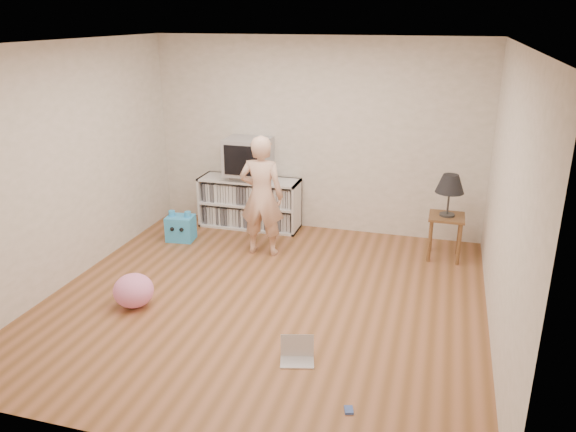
# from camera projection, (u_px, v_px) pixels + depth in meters

# --- Properties ---
(ground) EXTENTS (4.50, 4.50, 0.00)m
(ground) POSITION_uv_depth(u_px,v_px,m) (265.00, 300.00, 5.93)
(ground) COLOR brown
(ground) RESTS_ON ground
(walls) EXTENTS (4.52, 4.52, 2.60)m
(walls) POSITION_uv_depth(u_px,v_px,m) (263.00, 182.00, 5.49)
(walls) COLOR beige
(walls) RESTS_ON ground
(ceiling) EXTENTS (4.50, 4.50, 0.01)m
(ceiling) POSITION_uv_depth(u_px,v_px,m) (261.00, 43.00, 5.05)
(ceiling) COLOR white
(ceiling) RESTS_ON walls
(media_unit) EXTENTS (1.40, 0.45, 0.70)m
(media_unit) POSITION_uv_depth(u_px,v_px,m) (250.00, 202.00, 7.88)
(media_unit) COLOR white
(media_unit) RESTS_ON ground
(dvd_deck) EXTENTS (0.45, 0.35, 0.07)m
(dvd_deck) POSITION_uv_depth(u_px,v_px,m) (249.00, 176.00, 7.74)
(dvd_deck) COLOR gray
(dvd_deck) RESTS_ON media_unit
(crt_tv) EXTENTS (0.60, 0.53, 0.50)m
(crt_tv) POSITION_uv_depth(u_px,v_px,m) (249.00, 156.00, 7.64)
(crt_tv) COLOR #A2A2A7
(crt_tv) RESTS_ON dvd_deck
(side_table) EXTENTS (0.42, 0.42, 0.55)m
(side_table) POSITION_uv_depth(u_px,v_px,m) (446.00, 226.00, 6.82)
(side_table) COLOR brown
(side_table) RESTS_ON ground
(table_lamp) EXTENTS (0.34, 0.34, 0.52)m
(table_lamp) POSITION_uv_depth(u_px,v_px,m) (450.00, 185.00, 6.64)
(table_lamp) COLOR #333333
(table_lamp) RESTS_ON side_table
(person) EXTENTS (0.57, 0.39, 1.51)m
(person) POSITION_uv_depth(u_px,v_px,m) (262.00, 196.00, 6.85)
(person) COLOR beige
(person) RESTS_ON ground
(laptop) EXTENTS (0.34, 0.30, 0.20)m
(laptop) POSITION_uv_depth(u_px,v_px,m) (297.00, 354.00, 4.89)
(laptop) COLOR silver
(laptop) RESTS_ON ground
(playing_cards) EXTENTS (0.09, 0.10, 0.02)m
(playing_cards) POSITION_uv_depth(u_px,v_px,m) (349.00, 410.00, 4.26)
(playing_cards) COLOR #3F5BA8
(playing_cards) RESTS_ON ground
(plush_blue) EXTENTS (0.38, 0.33, 0.41)m
(plush_blue) POSITION_uv_depth(u_px,v_px,m) (181.00, 228.00, 7.45)
(plush_blue) COLOR #33A8FB
(plush_blue) RESTS_ON ground
(plush_pink) EXTENTS (0.44, 0.44, 0.35)m
(plush_pink) POSITION_uv_depth(u_px,v_px,m) (133.00, 291.00, 5.75)
(plush_pink) COLOR pink
(plush_pink) RESTS_ON ground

